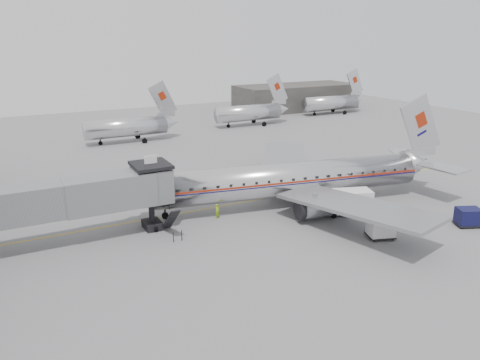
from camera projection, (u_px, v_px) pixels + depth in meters
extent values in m
plane|color=slate|center=(255.00, 224.00, 46.20)|extent=(160.00, 160.00, 0.00)
cube|color=#383533|center=(296.00, 97.00, 115.88)|extent=(30.00, 12.00, 6.00)
cube|color=gold|center=(252.00, 201.00, 52.60)|extent=(60.00, 0.15, 0.01)
cube|color=#595B5D|center=(0.00, 208.00, 38.33)|extent=(12.00, 2.80, 3.00)
cube|color=#595B5D|center=(110.00, 192.00, 42.27)|extent=(8.00, 3.00, 3.10)
cube|color=#595B5D|center=(152.00, 184.00, 44.37)|extent=(3.20, 3.60, 3.20)
cube|color=black|center=(151.00, 165.00, 43.80)|extent=(3.40, 3.80, 0.30)
cube|color=white|center=(151.00, 160.00, 43.65)|extent=(1.20, 0.15, 0.80)
cylinder|color=black|center=(152.00, 215.00, 44.76)|extent=(0.56, 0.56, 2.80)
cube|color=black|center=(152.00, 225.00, 45.07)|extent=(1.60, 2.20, 0.70)
cylinder|color=black|center=(156.00, 229.00, 44.24)|extent=(0.30, 0.60, 0.60)
cylinder|color=black|center=(149.00, 222.00, 45.94)|extent=(0.30, 0.60, 0.60)
cube|color=black|center=(171.00, 220.00, 43.26)|extent=(0.90, 3.20, 2.90)
cylinder|color=silver|center=(126.00, 127.00, 80.16)|extent=(14.00, 3.20, 3.20)
cube|color=silver|center=(163.00, 99.00, 81.82)|extent=(5.17, 0.26, 6.52)
cylinder|color=black|center=(100.00, 142.00, 78.82)|extent=(0.24, 0.24, 1.00)
cylinder|color=silver|center=(248.00, 113.00, 94.94)|extent=(14.00, 3.20, 3.20)
cube|color=silver|center=(277.00, 89.00, 96.60)|extent=(5.17, 0.26, 6.52)
cylinder|color=black|center=(228.00, 125.00, 93.59)|extent=(0.24, 0.24, 1.00)
cylinder|color=silver|center=(331.00, 103.00, 108.84)|extent=(14.00, 3.20, 3.20)
cube|color=silver|center=(355.00, 82.00, 110.50)|extent=(5.17, 0.26, 6.52)
cylinder|color=black|center=(315.00, 113.00, 107.49)|extent=(0.24, 0.24, 1.00)
cylinder|color=silver|center=(290.00, 179.00, 50.50)|extent=(29.40, 8.54, 3.60)
cone|color=silver|center=(139.00, 194.00, 45.89)|extent=(3.49, 4.05, 3.60)
cone|color=silver|center=(418.00, 164.00, 55.07)|extent=(4.42, 4.04, 3.42)
cube|color=#97220B|center=(290.00, 177.00, 50.42)|extent=(29.41, 8.59, 0.18)
cube|color=#11094F|center=(290.00, 179.00, 50.49)|extent=(29.41, 8.59, 0.10)
cube|color=silver|center=(420.00, 126.00, 53.65)|extent=(5.94, 1.31, 7.48)
cube|color=gray|center=(284.00, 160.00, 59.40)|extent=(13.12, 15.92, 1.16)
cube|color=gray|center=(356.00, 206.00, 43.44)|extent=(9.00, 16.41, 1.16)
cylinder|color=gray|center=(277.00, 179.00, 55.70)|extent=(3.61, 2.58, 2.04)
cylinder|color=gray|center=(314.00, 208.00, 46.48)|extent=(3.61, 2.58, 2.04)
cylinder|color=black|center=(165.00, 213.00, 47.27)|extent=(0.19, 0.19, 1.27)
cylinder|color=black|center=(296.00, 190.00, 54.03)|extent=(0.25, 0.25, 1.36)
cylinder|color=black|center=(296.00, 192.00, 54.10)|extent=(1.02, 0.50, 0.97)
cylinder|color=black|center=(316.00, 205.00, 49.42)|extent=(0.25, 0.25, 1.36)
cylinder|color=black|center=(316.00, 207.00, 49.49)|extent=(1.02, 0.50, 0.97)
cube|color=white|center=(352.00, 201.00, 48.42)|extent=(4.29, 3.23, 2.22)
cube|color=white|center=(327.00, 206.00, 48.17)|extent=(2.25, 2.45, 1.48)
cube|color=black|center=(328.00, 200.00, 47.98)|extent=(1.78, 2.11, 0.64)
cylinder|color=black|center=(333.00, 215.00, 47.51)|extent=(0.73, 0.47, 0.68)
cylinder|color=black|center=(327.00, 208.00, 49.31)|extent=(0.73, 0.47, 0.68)
cylinder|color=black|center=(365.00, 213.00, 48.00)|extent=(0.73, 0.47, 0.68)
cylinder|color=black|center=(358.00, 207.00, 49.80)|extent=(0.73, 0.47, 0.68)
cube|color=#0E0E39|center=(468.00, 216.00, 45.40)|extent=(2.64, 2.36, 1.52)
cube|color=black|center=(467.00, 224.00, 45.64)|extent=(2.79, 2.50, 0.13)
cylinder|color=black|center=(462.00, 227.00, 44.98)|extent=(0.35, 0.25, 0.33)
cylinder|color=black|center=(479.00, 227.00, 45.09)|extent=(0.35, 0.25, 0.33)
cylinder|color=black|center=(455.00, 222.00, 46.22)|extent=(0.35, 0.25, 0.33)
cylinder|color=black|center=(472.00, 221.00, 46.34)|extent=(0.35, 0.25, 0.33)
cube|color=silver|center=(381.00, 227.00, 42.71)|extent=(2.66, 2.31, 1.57)
cube|color=black|center=(380.00, 236.00, 42.96)|extent=(2.80, 2.45, 0.13)
cylinder|color=black|center=(374.00, 240.00, 42.21)|extent=(0.36, 0.24, 0.34)
cylinder|color=black|center=(393.00, 238.00, 42.47)|extent=(0.36, 0.24, 0.34)
cylinder|color=black|center=(368.00, 234.00, 43.48)|extent=(0.36, 0.24, 0.34)
cylinder|color=black|center=(386.00, 233.00, 43.73)|extent=(0.36, 0.24, 0.34)
imported|color=#89BA15|center=(217.00, 211.00, 47.34)|extent=(0.67, 0.58, 1.54)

